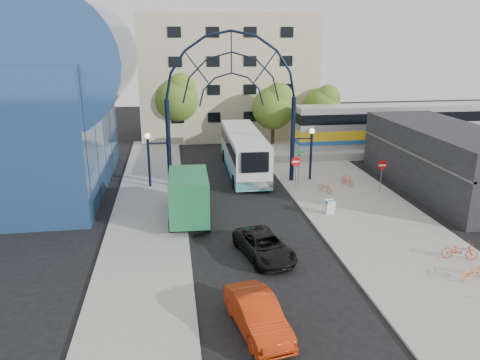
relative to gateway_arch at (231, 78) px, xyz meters
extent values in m
plane|color=black|center=(0.00, -14.00, -8.56)|extent=(120.00, 120.00, 0.00)
cube|color=gray|center=(8.00, -10.00, -8.50)|extent=(8.00, 56.00, 0.12)
cube|color=gray|center=(-6.50, -8.00, -8.50)|extent=(5.00, 50.00, 0.12)
cylinder|color=black|center=(-5.00, 0.00, -5.06)|extent=(0.36, 0.36, 7.00)
cylinder|color=black|center=(5.00, 0.00, -5.06)|extent=(0.36, 0.36, 7.00)
cylinder|color=black|center=(-6.60, 0.00, -6.56)|extent=(0.20, 0.20, 4.00)
cylinder|color=black|center=(6.60, 0.00, -6.56)|extent=(0.20, 0.20, 4.00)
sphere|color=white|center=(-6.60, 0.00, -4.36)|extent=(0.44, 0.44, 0.44)
sphere|color=white|center=(6.60, 0.00, -4.36)|extent=(0.44, 0.44, 0.44)
cylinder|color=slate|center=(4.80, -2.00, -7.34)|extent=(0.06, 0.06, 2.20)
cylinder|color=red|center=(4.80, -2.00, -6.34)|extent=(0.80, 0.04, 0.80)
cube|color=white|center=(4.80, -2.03, -6.34)|extent=(0.55, 0.02, 0.12)
cylinder|color=slate|center=(11.00, -4.00, -7.34)|extent=(0.06, 0.06, 2.20)
cylinder|color=red|center=(11.00, -4.00, -6.34)|extent=(0.76, 0.04, 0.76)
cube|color=white|center=(11.00, -4.03, -6.34)|extent=(0.55, 0.02, 0.12)
cylinder|color=slate|center=(5.20, -1.40, -7.04)|extent=(0.05, 0.05, 2.80)
cube|color=#146626|center=(5.20, -1.40, -5.74)|extent=(0.70, 0.03, 0.18)
cube|color=#146626|center=(5.20, -1.40, -5.99)|extent=(0.03, 0.70, 0.18)
cube|color=white|center=(5.60, -8.20, -7.94)|extent=(0.55, 0.26, 0.99)
cube|color=white|center=(5.60, -7.85, -7.94)|extent=(0.55, 0.26, 0.99)
cube|color=#1E59A5|center=(5.60, -8.02, -7.61)|extent=(0.55, 0.42, 0.14)
cube|color=#294C7F|center=(-17.00, 1.00, -3.56)|extent=(14.00, 18.00, 10.00)
cylinder|color=#294C7F|center=(-12.00, 1.00, 1.44)|extent=(9.00, 16.00, 9.00)
cube|color=black|center=(16.00, -4.00, -6.06)|extent=(6.00, 16.00, 5.00)
cube|color=tan|center=(2.00, 21.00, -1.56)|extent=(20.00, 12.00, 14.00)
cube|color=gray|center=(20.00, 8.00, -8.16)|extent=(32.00, 5.00, 0.80)
cube|color=#B7B7BC|center=(20.00, 8.00, -5.66)|extent=(25.00, 3.00, 4.20)
cube|color=gold|center=(20.00, 8.00, -6.26)|extent=(25.10, 3.05, 0.90)
cube|color=black|center=(20.00, 8.00, -4.66)|extent=(25.05, 3.05, 1.00)
cube|color=#1E59A5|center=(20.00, 8.00, -6.96)|extent=(25.10, 3.05, 0.35)
cylinder|color=#382314|center=(6.00, 12.00, -7.30)|extent=(0.36, 0.36, 2.52)
sphere|color=#285516|center=(6.00, 12.00, -4.22)|extent=(4.48, 4.48, 4.48)
sphere|color=#285516|center=(6.50, 11.70, -3.10)|extent=(3.08, 3.08, 3.08)
cylinder|color=#382314|center=(-4.00, 16.00, -7.12)|extent=(0.36, 0.36, 2.88)
sphere|color=#285516|center=(-4.00, 16.00, -3.60)|extent=(5.12, 5.12, 5.12)
sphere|color=#285516|center=(-3.50, 15.70, -2.32)|extent=(3.52, 3.52, 3.52)
cylinder|color=#382314|center=(12.00, 14.00, -7.39)|extent=(0.36, 0.36, 2.34)
sphere|color=#285516|center=(12.00, 14.00, -4.53)|extent=(4.16, 4.16, 4.16)
sphere|color=#285516|center=(12.50, 13.70, -3.49)|extent=(2.86, 2.86, 2.86)
cube|color=silver|center=(1.52, 3.51, -6.61)|extent=(3.15, 12.87, 3.23)
cube|color=#56C0B9|center=(1.52, 3.51, -7.94)|extent=(3.19, 12.87, 0.78)
cube|color=black|center=(1.52, 3.51, -5.94)|extent=(3.20, 12.61, 1.00)
cube|color=black|center=(1.36, -2.97, -6.00)|extent=(2.10, 0.21, 1.56)
cube|color=black|center=(1.68, 9.85, -6.78)|extent=(2.67, 0.27, 1.78)
cylinder|color=black|center=(0.23, 7.51, -8.02)|extent=(0.34, 1.08, 1.07)
cylinder|color=black|center=(3.01, 7.44, -8.02)|extent=(0.34, 1.08, 1.07)
cylinder|color=black|center=(0.02, -1.19, -8.02)|extent=(0.34, 1.08, 1.07)
cylinder|color=black|center=(2.79, -1.26, -8.02)|extent=(0.34, 1.08, 1.07)
cube|color=black|center=(-3.75, -5.08, -7.44)|extent=(2.39, 2.49, 2.22)
cube|color=black|center=(-3.72, -3.86, -6.99)|extent=(2.02, 0.16, 1.01)
cube|color=#1C6B3B|center=(-3.83, -8.11, -6.64)|extent=(2.56, 4.72, 2.83)
cylinder|color=black|center=(-4.92, -5.35, -8.07)|extent=(0.29, 0.98, 0.97)
cylinder|color=black|center=(-2.60, -5.41, -8.07)|extent=(0.29, 0.98, 0.97)
cylinder|color=black|center=(-5.03, -9.29, -8.07)|extent=(0.29, 0.98, 0.97)
cylinder|color=black|center=(-2.71, -9.35, -8.07)|extent=(0.29, 0.98, 0.97)
imported|color=black|center=(-0.01, -13.44, -7.89)|extent=(3.19, 5.15, 1.33)
imported|color=#A7280A|center=(-1.60, -19.97, -7.81)|extent=(2.39, 4.75, 1.49)
imported|color=orange|center=(6.76, -3.43, -8.04)|extent=(1.12, 1.59, 0.79)
imported|color=#E4532D|center=(9.07, -2.06, -7.98)|extent=(0.88, 1.58, 0.92)
imported|color=#CD4A29|center=(10.29, -15.45, -7.94)|extent=(1.98, 1.21, 0.98)
imported|color=orange|center=(9.74, -17.56, -7.97)|extent=(1.87, 1.15, 0.93)
camera|label=1|loc=(-4.74, -36.27, 3.07)|focal=35.00mm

